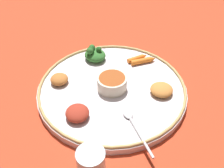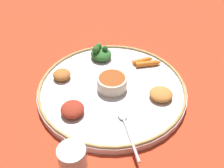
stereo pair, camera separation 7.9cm
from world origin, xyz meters
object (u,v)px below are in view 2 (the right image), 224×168
Objects in this scene: greens_pile at (100,53)px; carrot_outer at (143,60)px; drinking_glass at (74,168)px; carrot_near_spoon at (148,63)px; spoon at (126,126)px; center_bowl at (112,82)px.

carrot_outer is at bearing -80.70° from greens_pile.
greens_pile is 0.84× the size of drinking_glass.
greens_pile is 0.16m from carrot_near_spoon.
carrot_outer is 0.43m from drinking_glass.
greens_pile reaches higher than carrot_outer.
greens_pile is 0.14m from carrot_outer.
greens_pile is at bearing 13.52° from drinking_glass.
greens_pile is (0.25, 0.16, 0.02)m from spoon.
greens_pile is 0.42m from drinking_glass.
spoon is 2.22× the size of carrot_outer.
center_bowl is 0.15m from spoon.
center_bowl reaches higher than carrot_outer.
spoon is (-0.12, -0.08, -0.02)m from center_bowl.
carrot_near_spoon is 1.26× the size of carrot_outer.
drinking_glass is at bearing 172.28° from carrot_near_spoon.
greens_pile reaches higher than carrot_near_spoon.
center_bowl is at bearing 32.92° from spoon.
spoon is at bearing -174.16° from carrot_outer.
greens_pile is at bearing 33.24° from spoon.
greens_pile reaches higher than center_bowl.
drinking_glass reaches higher than carrot_near_spoon.
carrot_near_spoon is 0.42m from drinking_glass.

